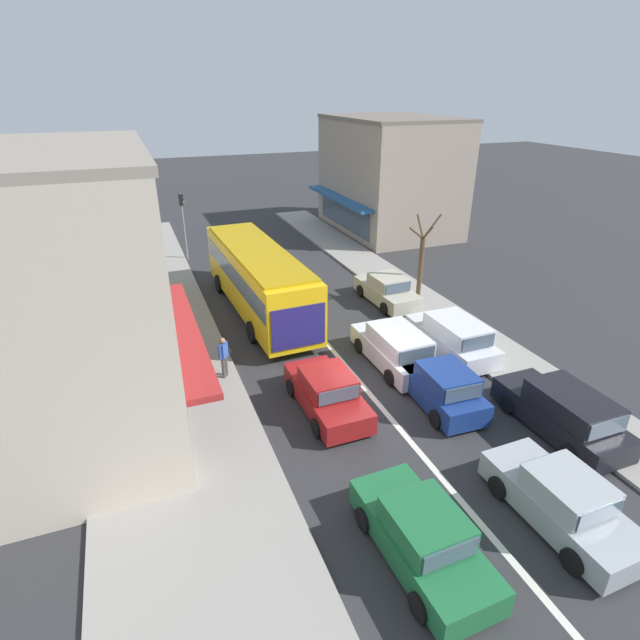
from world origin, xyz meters
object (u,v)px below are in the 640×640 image
(pedestrian_with_handbag_near, at_px, (224,355))
(city_bus, at_px, (258,276))
(hatchback_behind_bus_mid, at_px, (442,388))
(sedan_adjacent_lane_lead, at_px, (422,537))
(parked_wagon_kerb_front, at_px, (563,412))
(sedan_queue_far_back, at_px, (327,393))
(traffic_light_downstreet, at_px, (183,216))
(wagon_adjacent_lane_trail, at_px, (395,348))
(sedan_queue_gap_filler, at_px, (562,502))
(parked_wagon_kerb_second, at_px, (453,337))
(parked_sedan_kerb_third, at_px, (387,291))
(street_tree_right, at_px, (421,263))

(pedestrian_with_handbag_near, bearing_deg, city_bus, 63.21)
(hatchback_behind_bus_mid, distance_m, sedan_adjacent_lane_lead, 6.53)
(pedestrian_with_handbag_near, bearing_deg, parked_wagon_kerb_front, -36.86)
(sedan_queue_far_back, height_order, traffic_light_downstreet, traffic_light_downstreet)
(wagon_adjacent_lane_trail, distance_m, sedan_queue_far_back, 4.10)
(sedan_queue_gap_filler, relative_size, parked_wagon_kerb_second, 0.94)
(wagon_adjacent_lane_trail, bearing_deg, sedan_queue_gap_filler, -89.71)
(parked_sedan_kerb_third, height_order, pedestrian_with_handbag_near, pedestrian_with_handbag_near)
(city_bus, bearing_deg, parked_wagon_kerb_front, -62.60)
(sedan_queue_far_back, bearing_deg, street_tree_right, 41.79)
(parked_wagon_kerb_front, bearing_deg, traffic_light_downstreet, 111.53)
(wagon_adjacent_lane_trail, bearing_deg, street_tree_right, 50.94)
(hatchback_behind_bus_mid, bearing_deg, wagon_adjacent_lane_trail, 92.84)
(sedan_adjacent_lane_lead, height_order, street_tree_right, street_tree_right)
(city_bus, xyz_separation_m, sedan_adjacent_lane_lead, (-0.15, -15.24, -1.22))
(sedan_queue_gap_filler, distance_m, traffic_light_downstreet, 25.99)
(parked_wagon_kerb_second, bearing_deg, traffic_light_downstreet, 117.36)
(sedan_adjacent_lane_lead, bearing_deg, hatchback_behind_bus_mid, 52.33)
(wagon_adjacent_lane_trail, bearing_deg, parked_wagon_kerb_second, 0.17)
(parked_wagon_kerb_second, bearing_deg, hatchback_behind_bus_mid, -129.74)
(sedan_adjacent_lane_lead, relative_size, traffic_light_downstreet, 1.01)
(sedan_queue_far_back, distance_m, street_tree_right, 10.76)
(wagon_adjacent_lane_trail, xyz_separation_m, parked_wagon_kerb_front, (2.91, -5.71, 0.00))
(traffic_light_downstreet, height_order, pedestrian_with_handbag_near, traffic_light_downstreet)
(parked_wagon_kerb_front, bearing_deg, city_bus, 117.40)
(wagon_adjacent_lane_trail, relative_size, traffic_light_downstreet, 1.07)
(sedan_queue_gap_filler, bearing_deg, wagon_adjacent_lane_trail, 90.29)
(sedan_queue_far_back, xyz_separation_m, parked_wagon_kerb_second, (6.36, 1.84, 0.08))
(hatchback_behind_bus_mid, height_order, street_tree_right, street_tree_right)
(sedan_adjacent_lane_lead, xyz_separation_m, parked_sedan_kerb_third, (6.57, 13.99, 0.00))
(parked_wagon_kerb_second, distance_m, traffic_light_downstreet, 18.86)
(city_bus, bearing_deg, sedan_queue_far_back, -89.84)
(sedan_queue_far_back, relative_size, parked_wagon_kerb_front, 0.94)
(hatchback_behind_bus_mid, relative_size, wagon_adjacent_lane_trail, 0.84)
(sedan_queue_gap_filler, height_order, pedestrian_with_handbag_near, pedestrian_with_handbag_near)
(traffic_light_downstreet, bearing_deg, parked_sedan_kerb_third, -51.55)
(parked_wagon_kerb_front, relative_size, pedestrian_with_handbag_near, 2.76)
(pedestrian_with_handbag_near, bearing_deg, sedan_queue_far_back, -48.10)
(sedan_adjacent_lane_lead, distance_m, parked_wagon_kerb_second, 10.51)
(hatchback_behind_bus_mid, height_order, parked_sedan_kerb_third, hatchback_behind_bus_mid)
(city_bus, relative_size, hatchback_behind_bus_mid, 2.91)
(sedan_queue_gap_filler, distance_m, parked_wagon_kerb_second, 8.96)
(sedan_queue_gap_filler, bearing_deg, street_tree_right, 72.96)
(hatchback_behind_bus_mid, bearing_deg, sedan_adjacent_lane_lead, -127.67)
(sedan_adjacent_lane_lead, distance_m, parked_sedan_kerb_third, 15.45)
(traffic_light_downstreet, relative_size, street_tree_right, 0.93)
(sedan_queue_gap_filler, xyz_separation_m, parked_wagon_kerb_second, (2.66, 8.56, 0.08))
(traffic_light_downstreet, bearing_deg, pedestrian_with_handbag_near, -92.34)
(parked_sedan_kerb_third, height_order, traffic_light_downstreet, traffic_light_downstreet)
(sedan_queue_far_back, relative_size, parked_wagon_kerb_second, 0.93)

